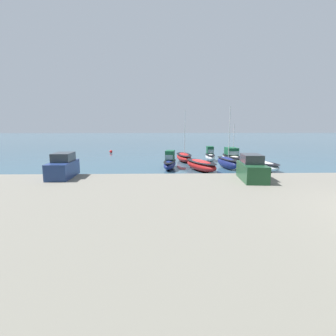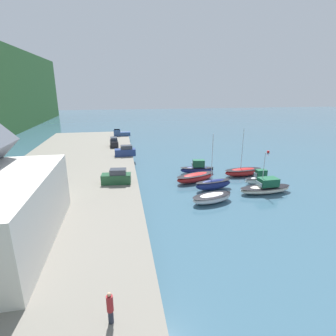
{
  "view_description": "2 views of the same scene",
  "coord_description": "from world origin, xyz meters",
  "px_view_note": "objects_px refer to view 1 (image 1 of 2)",
  "views": [
    {
      "loc": [
        5.55,
        36.56,
        6.02
      ],
      "look_at": [
        4.78,
        8.26,
        1.34
      ],
      "focal_mm": 28.0,
      "sensor_mm": 36.0,
      "label": 1
    },
    {
      "loc": [
        -39.03,
        13.92,
        14.73
      ],
      "look_at": [
        3.63,
        6.3,
        1.53
      ],
      "focal_mm": 28.0,
      "sensor_mm": 36.0,
      "label": 2
    }
  ],
  "objects_px": {
    "moored_boat_2": "(201,165)",
    "mooring_buoy_0": "(111,152)",
    "moored_boat_6": "(184,157)",
    "parked_car_1": "(252,169)",
    "moored_boat_5": "(210,155)",
    "moored_boat_0": "(263,165)",
    "moored_boat_1": "(227,162)",
    "moored_boat_3": "(170,162)",
    "moored_boat_4": "(232,156)",
    "parked_car_0": "(63,167)"
  },
  "relations": [
    {
      "from": "moored_boat_2",
      "to": "mooring_buoy_0",
      "type": "bearing_deg",
      "value": -74.11
    },
    {
      "from": "moored_boat_6",
      "to": "parked_car_1",
      "type": "distance_m",
      "value": 22.09
    },
    {
      "from": "moored_boat_6",
      "to": "moored_boat_5",
      "type": "bearing_deg",
      "value": -176.85
    },
    {
      "from": "parked_car_1",
      "to": "moored_boat_2",
      "type": "bearing_deg",
      "value": -74.15
    },
    {
      "from": "moored_boat_0",
      "to": "parked_car_1",
      "type": "xyz_separation_m",
      "value": [
        6.0,
        12.54,
        1.65
      ]
    },
    {
      "from": "moored_boat_1",
      "to": "moored_boat_3",
      "type": "bearing_deg",
      "value": -8.3
    },
    {
      "from": "moored_boat_0",
      "to": "moored_boat_4",
      "type": "bearing_deg",
      "value": -92.86
    },
    {
      "from": "moored_boat_1",
      "to": "moored_boat_6",
      "type": "distance_m",
      "value": 9.13
    },
    {
      "from": "moored_boat_0",
      "to": "parked_car_0",
      "type": "distance_m",
      "value": 24.98
    },
    {
      "from": "moored_boat_2",
      "to": "parked_car_1",
      "type": "height_order",
      "value": "parked_car_1"
    },
    {
      "from": "moored_boat_4",
      "to": "parked_car_0",
      "type": "height_order",
      "value": "moored_boat_4"
    },
    {
      "from": "moored_boat_4",
      "to": "parked_car_1",
      "type": "relative_size",
      "value": 1.83
    },
    {
      "from": "moored_boat_2",
      "to": "parked_car_1",
      "type": "bearing_deg",
      "value": 80.91
    },
    {
      "from": "moored_boat_4",
      "to": "moored_boat_1",
      "type": "bearing_deg",
      "value": 67.61
    },
    {
      "from": "moored_boat_5",
      "to": "mooring_buoy_0",
      "type": "distance_m",
      "value": 23.01
    },
    {
      "from": "moored_boat_1",
      "to": "moored_boat_5",
      "type": "bearing_deg",
      "value": -93.53
    },
    {
      "from": "moored_boat_0",
      "to": "parked_car_0",
      "type": "bearing_deg",
      "value": 11.28
    },
    {
      "from": "moored_boat_0",
      "to": "moored_boat_6",
      "type": "relative_size",
      "value": 0.75
    },
    {
      "from": "parked_car_0",
      "to": "moored_boat_1",
      "type": "bearing_deg",
      "value": -146.44
    },
    {
      "from": "moored_boat_2",
      "to": "moored_boat_6",
      "type": "bearing_deg",
      "value": -100.54
    },
    {
      "from": "moored_boat_0",
      "to": "moored_boat_2",
      "type": "xyz_separation_m",
      "value": [
        8.38,
        -0.09,
        0.08
      ]
    },
    {
      "from": "moored_boat_2",
      "to": "moored_boat_5",
      "type": "relative_size",
      "value": 1.59
    },
    {
      "from": "moored_boat_4",
      "to": "moored_boat_5",
      "type": "bearing_deg",
      "value": -16.88
    },
    {
      "from": "parked_car_0",
      "to": "parked_car_1",
      "type": "relative_size",
      "value": 0.98
    },
    {
      "from": "moored_boat_0",
      "to": "mooring_buoy_0",
      "type": "xyz_separation_m",
      "value": [
        24.5,
        -22.56,
        -0.35
      ]
    },
    {
      "from": "moored_boat_0",
      "to": "moored_boat_6",
      "type": "bearing_deg",
      "value": -57.59
    },
    {
      "from": "moored_boat_0",
      "to": "moored_boat_2",
      "type": "distance_m",
      "value": 8.38
    },
    {
      "from": "moored_boat_3",
      "to": "moored_boat_2",
      "type": "bearing_deg",
      "value": 168.71
    },
    {
      "from": "parked_car_1",
      "to": "mooring_buoy_0",
      "type": "bearing_deg",
      "value": -57.04
    },
    {
      "from": "moored_boat_0",
      "to": "moored_boat_5",
      "type": "bearing_deg",
      "value": -76.04
    },
    {
      "from": "moored_boat_1",
      "to": "parked_car_0",
      "type": "xyz_separation_m",
      "value": [
        17.94,
        12.7,
        1.46
      ]
    },
    {
      "from": "moored_boat_3",
      "to": "moored_boat_4",
      "type": "xyz_separation_m",
      "value": [
        -10.6,
        -7.32,
        -0.11
      ]
    },
    {
      "from": "moored_boat_4",
      "to": "mooring_buoy_0",
      "type": "relative_size",
      "value": 12.64
    },
    {
      "from": "moored_boat_1",
      "to": "moored_boat_3",
      "type": "distance_m",
      "value": 8.0
    },
    {
      "from": "moored_boat_0",
      "to": "mooring_buoy_0",
      "type": "relative_size",
      "value": 9.93
    },
    {
      "from": "moored_boat_6",
      "to": "parked_car_0",
      "type": "distance_m",
      "value": 23.73
    },
    {
      "from": "moored_boat_1",
      "to": "moored_boat_6",
      "type": "bearing_deg",
      "value": -63.71
    },
    {
      "from": "moored_boat_1",
      "to": "moored_boat_2",
      "type": "xyz_separation_m",
      "value": [
        3.92,
        1.68,
        -0.11
      ]
    },
    {
      "from": "moored_boat_5",
      "to": "parked_car_1",
      "type": "xyz_separation_m",
      "value": [
        0.65,
        22.34,
        1.44
      ]
    },
    {
      "from": "moored_boat_2",
      "to": "parked_car_0",
      "type": "relative_size",
      "value": 1.76
    },
    {
      "from": "moored_boat_0",
      "to": "moored_boat_4",
      "type": "xyz_separation_m",
      "value": [
        1.86,
        -8.88,
        0.15
      ]
    },
    {
      "from": "moored_boat_1",
      "to": "moored_boat_2",
      "type": "height_order",
      "value": "moored_boat_1"
    },
    {
      "from": "moored_boat_4",
      "to": "moored_boat_5",
      "type": "distance_m",
      "value": 3.61
    },
    {
      "from": "moored_boat_2",
      "to": "moored_boat_5",
      "type": "xyz_separation_m",
      "value": [
        -3.03,
        -9.7,
        0.13
      ]
    },
    {
      "from": "moored_boat_5",
      "to": "parked_car_0",
      "type": "bearing_deg",
      "value": 51.81
    },
    {
      "from": "moored_boat_4",
      "to": "parked_car_0",
      "type": "xyz_separation_m",
      "value": [
        20.54,
        19.81,
        1.5
      ]
    },
    {
      "from": "moored_boat_0",
      "to": "moored_boat_2",
      "type": "height_order",
      "value": "moored_boat_2"
    },
    {
      "from": "moored_boat_0",
      "to": "moored_boat_1",
      "type": "relative_size",
      "value": 0.74
    },
    {
      "from": "moored_boat_3",
      "to": "parked_car_0",
      "type": "height_order",
      "value": "parked_car_0"
    },
    {
      "from": "moored_boat_0",
      "to": "moored_boat_3",
      "type": "distance_m",
      "value": 12.56
    }
  ]
}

